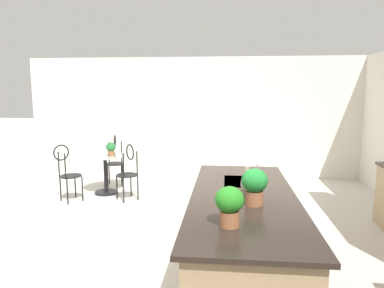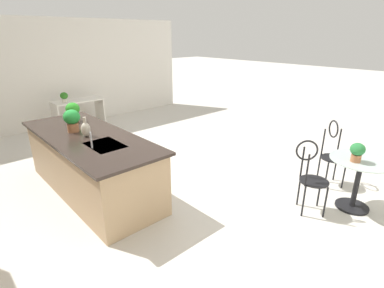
{
  "view_description": "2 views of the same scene",
  "coord_description": "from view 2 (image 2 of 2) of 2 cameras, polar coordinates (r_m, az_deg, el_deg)",
  "views": [
    {
      "loc": [
        3.82,
        0.67,
        1.98
      ],
      "look_at": [
        -1.6,
        0.14,
        1.15
      ],
      "focal_mm": 33.29,
      "sensor_mm": 36.0,
      "label": 1
    },
    {
      "loc": [
        -3.77,
        2.49,
        2.32
      ],
      "look_at": [
        -1.23,
        0.16,
        1.03
      ],
      "focal_mm": 27.63,
      "sensor_mm": 36.0,
      "label": 2
    }
  ],
  "objects": [
    {
      "name": "writing_desk",
      "position": [
        8.15,
        -21.07,
        6.35
      ],
      "size": [
        0.6,
        1.2,
        0.74
      ],
      "color": "white",
      "rests_on": "ground"
    },
    {
      "name": "potted_plant_counter_near",
      "position": [
        4.79,
        -22.17,
        4.46
      ],
      "size": [
        0.24,
        0.24,
        0.34
      ],
      "color": "#9E603D",
      "rests_on": "kitchen_island"
    },
    {
      "name": "potted_plant_on_desk",
      "position": [
        7.85,
        -23.45,
        8.36
      ],
      "size": [
        0.18,
        0.18,
        0.25
      ],
      "color": "beige",
      "rests_on": "writing_desk"
    },
    {
      "name": "wall_right",
      "position": [
        8.46,
        -25.68,
        12.03
      ],
      "size": [
        0.12,
        7.8,
        2.7
      ],
      "primitive_type": "cube",
      "color": "silver",
      "rests_on": "ground"
    },
    {
      "name": "potted_plant_on_table",
      "position": [
        4.39,
        29.29,
        -1.21
      ],
      "size": [
        0.18,
        0.18,
        0.26
      ],
      "color": "#9E603D",
      "rests_on": "bistro_table"
    },
    {
      "name": "ground_plane",
      "position": [
        5.08,
        -8.09,
        -6.84
      ],
      "size": [
        40.0,
        40.0,
        0.0
      ],
      "primitive_type": "plane",
      "color": "beige"
    },
    {
      "name": "chair_near_window",
      "position": [
        4.25,
        21.95,
        -5.3
      ],
      "size": [
        0.54,
        0.54,
        1.04
      ],
      "color": "black",
      "rests_on": "ground"
    },
    {
      "name": "sink_faucet",
      "position": [
        4.02,
        -18.87,
        0.71
      ],
      "size": [
        0.02,
        0.02,
        0.22
      ],
      "primitive_type": "cylinder",
      "color": "#B2B5BA",
      "rests_on": "kitchen_island"
    },
    {
      "name": "vase_on_counter",
      "position": [
        4.52,
        -19.84,
        2.72
      ],
      "size": [
        0.13,
        0.13,
        0.29
      ],
      "color": "#BCB29E",
      "rests_on": "kitchen_island"
    },
    {
      "name": "chair_toward_desk",
      "position": [
        5.22,
        25.54,
        -1.1
      ],
      "size": [
        0.54,
        0.54,
        1.04
      ],
      "color": "black",
      "rests_on": "ground"
    },
    {
      "name": "potted_plant_counter_far",
      "position": [
        5.37,
        -22.01,
        5.97
      ],
      "size": [
        0.23,
        0.23,
        0.32
      ],
      "color": "#9E603D",
      "rests_on": "kitchen_island"
    },
    {
      "name": "bistro_table",
      "position": [
        4.67,
        29.34,
        -5.94
      ],
      "size": [
        0.8,
        0.8,
        0.74
      ],
      "color": "black",
      "rests_on": "ground"
    },
    {
      "name": "kitchen_island",
      "position": [
        4.76,
        -18.88,
        -3.55
      ],
      "size": [
        2.8,
        1.06,
        0.92
      ],
      "color": "tan",
      "rests_on": "ground"
    }
  ]
}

